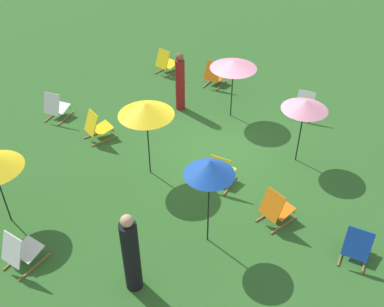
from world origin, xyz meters
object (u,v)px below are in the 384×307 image
(deckchair_6, at_px, (276,208))
(deckchair_8, at_px, (221,173))
(umbrella_2, at_px, (234,64))
(deckchair_10, at_px, (20,251))
(deckchair_3, at_px, (97,127))
(person_1, at_px, (131,255))
(umbrella_1, at_px, (210,168))
(deckchair_5, at_px, (166,63))
(deckchair_13, at_px, (357,245))
(umbrella_0, at_px, (305,105))
(deckchair_11, at_px, (56,107))
(deckchair_1, at_px, (305,105))
(umbrella_3, at_px, (146,109))
(deckchair_2, at_px, (215,75))
(person_0, at_px, (180,83))

(deckchair_6, relative_size, deckchair_8, 1.01)
(umbrella_2, bearing_deg, deckchair_10, 90.53)
(deckchair_3, bearing_deg, person_1, 160.20)
(umbrella_1, xyz_separation_m, umbrella_2, (2.37, -4.12, -0.27))
(deckchair_5, bearing_deg, deckchair_6, 152.71)
(deckchair_13, distance_m, umbrella_0, 3.37)
(deckchair_6, bearing_deg, deckchair_11, 16.03)
(person_1, bearing_deg, deckchair_3, -125.57)
(deckchair_13, relative_size, umbrella_1, 0.42)
(deckchair_1, bearing_deg, person_1, 77.95)
(deckchair_6, relative_size, umbrella_0, 0.50)
(deckchair_3, height_order, umbrella_2, umbrella_2)
(deckchair_10, distance_m, deckchair_13, 6.30)
(deckchair_1, xyz_separation_m, umbrella_3, (1.63, 4.61, 1.41))
(deckchair_2, relative_size, umbrella_3, 0.43)
(deckchair_11, relative_size, person_0, 0.50)
(deckchair_8, bearing_deg, person_0, -46.01)
(deckchair_5, height_order, umbrella_0, umbrella_0)
(deckchair_5, bearing_deg, umbrella_3, 130.44)
(deckchair_6, bearing_deg, deckchair_3, 16.31)
(deckchair_3, height_order, umbrella_0, umbrella_0)
(deckchair_5, xyz_separation_m, person_1, (-5.23, 6.64, 0.47))
(deckchair_10, bearing_deg, deckchair_5, -73.01)
(umbrella_0, xyz_separation_m, umbrella_3, (2.45, 2.66, 0.20))
(deckchair_5, height_order, umbrella_2, umbrella_2)
(deckchair_10, bearing_deg, deckchair_3, -66.47)
(umbrella_0, bearing_deg, deckchair_5, -14.52)
(umbrella_2, bearing_deg, umbrella_0, 165.07)
(umbrella_0, bearing_deg, person_1, 85.22)
(umbrella_0, xyz_separation_m, person_1, (0.43, 5.17, -0.74))
(deckchair_13, height_order, umbrella_1, umbrella_1)
(umbrella_3, bearing_deg, deckchair_3, -4.17)
(deckchair_6, relative_size, deckchair_10, 1.02)
(deckchair_8, bearing_deg, deckchair_6, 160.89)
(deckchair_10, distance_m, deckchair_11, 5.19)
(deckchair_1, relative_size, deckchair_8, 1.02)
(deckchair_8, height_order, deckchair_10, same)
(deckchair_2, bearing_deg, person_0, 82.86)
(deckchair_2, height_order, person_0, person_0)
(umbrella_3, distance_m, person_0, 3.16)
(deckchair_2, xyz_separation_m, deckchair_11, (2.23, 4.37, 0.00))
(deckchair_6, height_order, umbrella_3, umbrella_3)
(deckchair_5, relative_size, deckchair_8, 0.99)
(deckchair_8, relative_size, umbrella_0, 0.50)
(deckchair_2, distance_m, deckchair_3, 4.34)
(deckchair_3, xyz_separation_m, deckchair_8, (-3.61, -0.54, 0.00))
(deckchair_3, distance_m, umbrella_1, 4.74)
(deckchair_6, xyz_separation_m, umbrella_3, (3.14, 0.49, 1.41))
(deckchair_6, bearing_deg, deckchair_1, -57.33)
(deckchair_5, distance_m, deckchair_13, 8.78)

